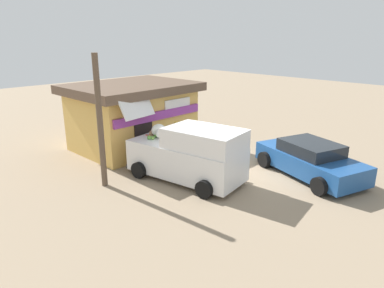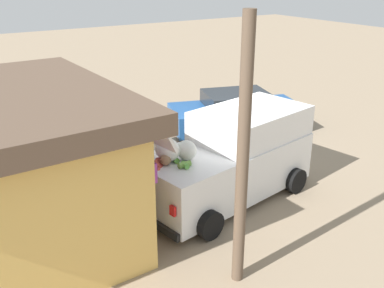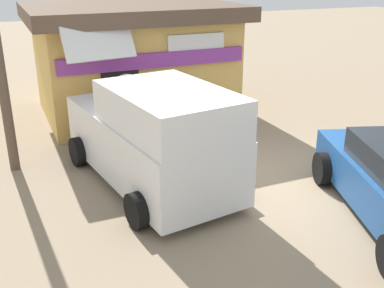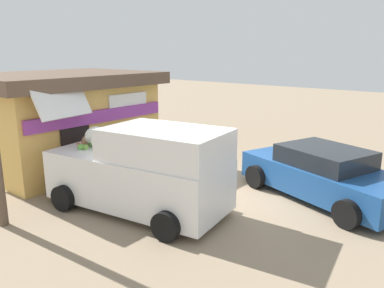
{
  "view_description": "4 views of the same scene",
  "coord_description": "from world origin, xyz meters",
  "px_view_note": "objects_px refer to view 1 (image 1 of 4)",
  "views": [
    {
      "loc": [
        -10.17,
        -7.76,
        5.08
      ],
      "look_at": [
        -1.08,
        1.44,
        1.02
      ],
      "focal_mm": 32.56,
      "sensor_mm": 36.0,
      "label": 1
    },
    {
      "loc": [
        -9.29,
        6.49,
        5.08
      ],
      "look_at": [
        -0.39,
        0.82,
        0.82
      ],
      "focal_mm": 41.09,
      "sensor_mm": 36.0,
      "label": 2
    },
    {
      "loc": [
        -4.21,
        -7.02,
        3.99
      ],
      "look_at": [
        -1.25,
        0.43,
        0.83
      ],
      "focal_mm": 42.95,
      "sensor_mm": 36.0,
      "label": 3
    },
    {
      "loc": [
        -7.52,
        -5.53,
        3.64
      ],
      "look_at": [
        0.2,
        1.04,
        1.16
      ],
      "focal_mm": 35.47,
      "sensor_mm": 36.0,
      "label": 4
    }
  ],
  "objects_px": {
    "unloaded_banana_pile": "(129,157)",
    "parked_sedan": "(310,160)",
    "storefront_bar": "(133,115)",
    "delivery_van": "(189,154)",
    "paint_bucket": "(196,147)",
    "customer_bending": "(154,143)",
    "vendor_standing": "(177,137)"
  },
  "relations": [
    {
      "from": "unloaded_banana_pile",
      "to": "customer_bending",
      "type": "bearing_deg",
      "value": -62.04
    },
    {
      "from": "paint_bucket",
      "to": "customer_bending",
      "type": "bearing_deg",
      "value": -177.81
    },
    {
      "from": "storefront_bar",
      "to": "delivery_van",
      "type": "relative_size",
      "value": 1.13
    },
    {
      "from": "vendor_standing",
      "to": "paint_bucket",
      "type": "distance_m",
      "value": 1.37
    },
    {
      "from": "parked_sedan",
      "to": "unloaded_banana_pile",
      "type": "xyz_separation_m",
      "value": [
        -4.04,
        5.92,
        -0.4
      ]
    },
    {
      "from": "delivery_van",
      "to": "parked_sedan",
      "type": "distance_m",
      "value": 4.55
    },
    {
      "from": "delivery_van",
      "to": "unloaded_banana_pile",
      "type": "xyz_separation_m",
      "value": [
        -0.55,
        3.04,
        -0.77
      ]
    },
    {
      "from": "storefront_bar",
      "to": "delivery_van",
      "type": "distance_m",
      "value": 4.77
    },
    {
      "from": "paint_bucket",
      "to": "parked_sedan",
      "type": "bearing_deg",
      "value": -78.61
    },
    {
      "from": "storefront_bar",
      "to": "delivery_van",
      "type": "bearing_deg",
      "value": -100.81
    },
    {
      "from": "customer_bending",
      "to": "unloaded_banana_pile",
      "type": "xyz_separation_m",
      "value": [
        -0.54,
        1.02,
        -0.71
      ]
    },
    {
      "from": "unloaded_banana_pile",
      "to": "parked_sedan",
      "type": "bearing_deg",
      "value": -55.7
    },
    {
      "from": "storefront_bar",
      "to": "unloaded_banana_pile",
      "type": "distance_m",
      "value": 2.54
    },
    {
      "from": "storefront_bar",
      "to": "vendor_standing",
      "type": "distance_m",
      "value": 2.67
    },
    {
      "from": "parked_sedan",
      "to": "customer_bending",
      "type": "bearing_deg",
      "value": 125.52
    },
    {
      "from": "parked_sedan",
      "to": "customer_bending",
      "type": "distance_m",
      "value": 6.03
    },
    {
      "from": "delivery_van",
      "to": "customer_bending",
      "type": "bearing_deg",
      "value": 90.11
    },
    {
      "from": "customer_bending",
      "to": "unloaded_banana_pile",
      "type": "bearing_deg",
      "value": 117.96
    },
    {
      "from": "storefront_bar",
      "to": "customer_bending",
      "type": "relative_size",
      "value": 3.6
    },
    {
      "from": "delivery_van",
      "to": "parked_sedan",
      "type": "relative_size",
      "value": 1.08
    },
    {
      "from": "customer_bending",
      "to": "unloaded_banana_pile",
      "type": "relative_size",
      "value": 1.61
    },
    {
      "from": "delivery_van",
      "to": "customer_bending",
      "type": "distance_m",
      "value": 2.01
    },
    {
      "from": "unloaded_banana_pile",
      "to": "paint_bucket",
      "type": "xyz_separation_m",
      "value": [
        3.03,
        -0.93,
        -0.03
      ]
    },
    {
      "from": "vendor_standing",
      "to": "delivery_van",
      "type": "bearing_deg",
      "value": -122.13
    },
    {
      "from": "delivery_van",
      "to": "unloaded_banana_pile",
      "type": "distance_m",
      "value": 3.18
    },
    {
      "from": "customer_bending",
      "to": "unloaded_banana_pile",
      "type": "distance_m",
      "value": 1.36
    },
    {
      "from": "customer_bending",
      "to": "unloaded_banana_pile",
      "type": "height_order",
      "value": "customer_bending"
    },
    {
      "from": "unloaded_banana_pile",
      "to": "delivery_van",
      "type": "bearing_deg",
      "value": -79.79
    },
    {
      "from": "delivery_van",
      "to": "paint_bucket",
      "type": "relative_size",
      "value": 12.73
    },
    {
      "from": "delivery_van",
      "to": "unloaded_banana_pile",
      "type": "bearing_deg",
      "value": 100.21
    },
    {
      "from": "vendor_standing",
      "to": "customer_bending",
      "type": "xyz_separation_m",
      "value": [
        -1.32,
        -0.09,
        0.04
      ]
    },
    {
      "from": "parked_sedan",
      "to": "customer_bending",
      "type": "relative_size",
      "value": 2.94
    }
  ]
}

